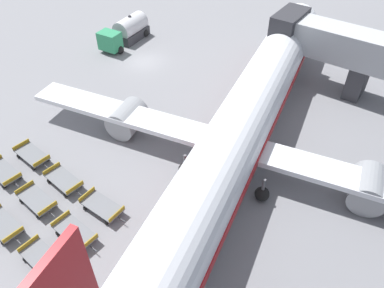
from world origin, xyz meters
name	(u,v)px	position (x,y,z in m)	size (l,w,h in m)	color
ground_plane	(144,62)	(0.00, 0.00, 0.00)	(500.00, 500.00, 0.00)	gray
airplane	(240,129)	(16.05, -8.85, 3.02)	(37.08, 45.79, 12.63)	silver
fuel_tanker_primary	(127,32)	(-4.78, 3.11, 1.26)	(3.29, 7.27, 3.04)	#2D8C5B
baggage_dolly_row_near_col_b	(3,225)	(5.49, -23.52, 0.48)	(3.87, 2.01, 0.92)	slate
baggage_dolly_row_near_col_c	(43,259)	(9.82, -23.95, 0.48)	(3.87, 1.95, 0.92)	slate
baggage_dolly_row_mid_a_col_a	(3,172)	(1.38, -20.20, 0.48)	(3.87, 2.02, 0.92)	slate
baggage_dolly_row_mid_a_col_b	(37,200)	(5.78, -20.82, 0.48)	(3.87, 2.00, 0.92)	slate
baggage_dolly_row_mid_a_col_c	(75,232)	(10.14, -21.46, 0.48)	(3.87, 1.95, 0.92)	slate
baggage_dolly_row_mid_b_col_a	(32,155)	(1.75, -17.71, 0.48)	(3.87, 1.98, 0.92)	slate
baggage_dolly_row_mid_b_col_b	(64,180)	(6.03, -18.42, 0.48)	(3.87, 2.02, 0.92)	slate
baggage_dolly_row_mid_b_col_c	(102,206)	(10.22, -18.84, 0.48)	(3.85, 1.82, 0.92)	slate
stand_guidance_stripe	(162,238)	(15.13, -18.56, 0.00)	(4.18, 31.60, 0.01)	white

